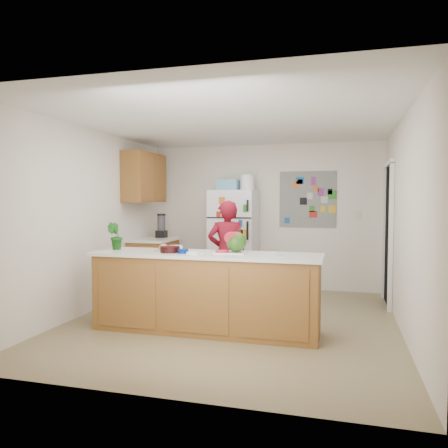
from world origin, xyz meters
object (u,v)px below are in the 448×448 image
(person, at_px, (227,253))
(cherry_bowl, at_px, (170,249))
(watermelon, at_px, (236,242))
(refrigerator, at_px, (234,240))

(person, xyz_separation_m, cherry_bowl, (-0.34, -1.33, 0.19))
(watermelon, bearing_deg, person, 109.67)
(person, relative_size, watermelon, 6.51)
(watermelon, relative_size, cherry_bowl, 1.02)
(person, relative_size, cherry_bowl, 6.67)
(refrigerator, height_order, cherry_bowl, refrigerator)
(refrigerator, distance_m, watermelon, 2.39)
(refrigerator, bearing_deg, cherry_bowl, -93.84)
(watermelon, bearing_deg, refrigerator, 104.55)
(person, xyz_separation_m, watermelon, (0.43, -1.19, 0.29))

